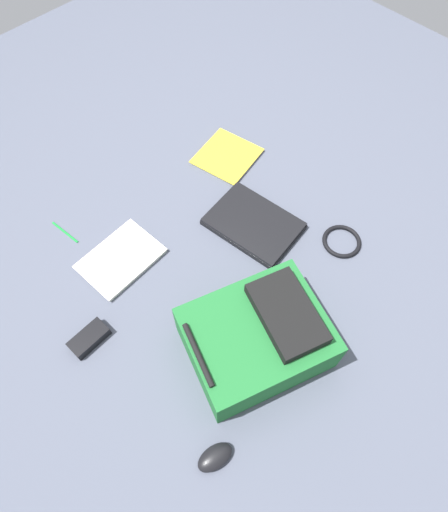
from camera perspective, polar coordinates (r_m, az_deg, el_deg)
ground_plane at (r=1.53m, az=-0.66°, el=-1.04°), size 3.40×3.40×0.00m
backpack at (r=1.33m, az=4.42°, el=-10.39°), size 0.43×0.48×0.20m
laptop at (r=1.61m, az=3.84°, el=4.19°), size 0.35×0.27×0.03m
book_comic at (r=1.82m, az=0.38°, el=12.77°), size 0.26×0.27×0.01m
book_blue at (r=1.57m, az=-13.22°, el=-0.38°), size 0.21×0.28×0.02m
computer_mouse at (r=1.33m, az=-1.18°, el=-24.61°), size 0.08×0.11×0.04m
cable_coil at (r=1.63m, az=15.00°, el=1.85°), size 0.14×0.14×0.02m
power_brick at (r=1.46m, az=-17.08°, el=-10.17°), size 0.07×0.13×0.03m
pen_black at (r=1.70m, az=-19.91°, el=2.97°), size 0.14×0.02×0.01m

